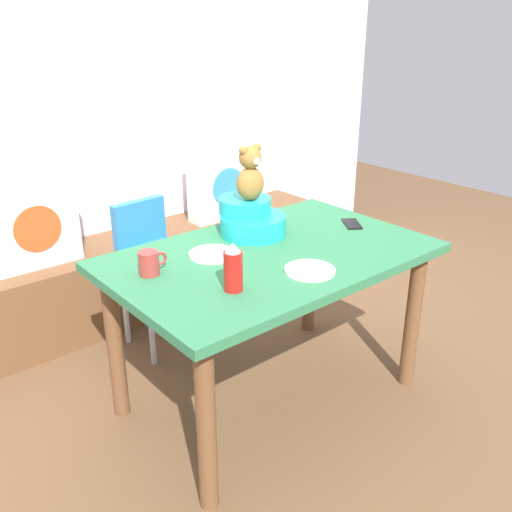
{
  "coord_description": "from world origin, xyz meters",
  "views": [
    {
      "loc": [
        -1.45,
        -1.64,
        1.65
      ],
      "look_at": [
        0.0,
        0.1,
        0.69
      ],
      "focal_mm": 39.2,
      "sensor_mm": 36.0,
      "label": 1
    }
  ],
  "objects_px": {
    "infant_seat_teal": "(250,218)",
    "teddy_bear": "(250,174)",
    "pillow_floral_right": "(222,184)",
    "coffee_mug": "(149,263)",
    "cell_phone": "(352,224)",
    "pillow_floral_left": "(33,225)",
    "dinner_plate_far": "(310,270)",
    "dining_table": "(271,274)",
    "book_stack": "(141,232)",
    "highchair": "(156,256)",
    "dinner_plate_near": "(213,254)",
    "ketchup_bottle": "(233,268)"
  },
  "relations": [
    {
      "from": "infant_seat_teal",
      "to": "teddy_bear",
      "type": "height_order",
      "value": "teddy_bear"
    },
    {
      "from": "pillow_floral_right",
      "to": "infant_seat_teal",
      "type": "bearing_deg",
      "value": -119.34
    },
    {
      "from": "coffee_mug",
      "to": "cell_phone",
      "type": "height_order",
      "value": "coffee_mug"
    },
    {
      "from": "pillow_floral_left",
      "to": "pillow_floral_right",
      "type": "height_order",
      "value": "same"
    },
    {
      "from": "infant_seat_teal",
      "to": "coffee_mug",
      "type": "bearing_deg",
      "value": -170.17
    },
    {
      "from": "coffee_mug",
      "to": "infant_seat_teal",
      "type": "bearing_deg",
      "value": 9.83
    },
    {
      "from": "dinner_plate_far",
      "to": "infant_seat_teal",
      "type": "bearing_deg",
      "value": 78.91
    },
    {
      "from": "pillow_floral_right",
      "to": "dining_table",
      "type": "xyz_separation_m",
      "value": [
        -0.6,
        -1.16,
        -0.04
      ]
    },
    {
      "from": "pillow_floral_left",
      "to": "book_stack",
      "type": "xyz_separation_m",
      "value": [
        0.62,
        0.02,
        -0.19
      ]
    },
    {
      "from": "pillow_floral_left",
      "to": "coffee_mug",
      "type": "distance_m",
      "value": 1.04
    },
    {
      "from": "dining_table",
      "to": "highchair",
      "type": "distance_m",
      "value": 0.77
    },
    {
      "from": "book_stack",
      "to": "dinner_plate_near",
      "type": "relative_size",
      "value": 1.0
    },
    {
      "from": "dining_table",
      "to": "book_stack",
      "type": "bearing_deg",
      "value": 89.25
    },
    {
      "from": "pillow_floral_left",
      "to": "dinner_plate_far",
      "type": "bearing_deg",
      "value": -67.33
    },
    {
      "from": "dinner_plate_far",
      "to": "pillow_floral_right",
      "type": "bearing_deg",
      "value": 66.4
    },
    {
      "from": "highchair",
      "to": "cell_phone",
      "type": "xyz_separation_m",
      "value": [
        0.67,
        -0.73,
        0.22
      ]
    },
    {
      "from": "dining_table",
      "to": "infant_seat_teal",
      "type": "relative_size",
      "value": 4.13
    },
    {
      "from": "dinner_plate_near",
      "to": "pillow_floral_right",
      "type": "bearing_deg",
      "value": 51.84
    },
    {
      "from": "pillow_floral_left",
      "to": "teddy_bear",
      "type": "bearing_deg",
      "value": -53.65
    },
    {
      "from": "infant_seat_teal",
      "to": "ketchup_bottle",
      "type": "height_order",
      "value": "ketchup_bottle"
    },
    {
      "from": "pillow_floral_right",
      "to": "highchair",
      "type": "relative_size",
      "value": 0.56
    },
    {
      "from": "dining_table",
      "to": "dinner_plate_far",
      "type": "height_order",
      "value": "dinner_plate_far"
    },
    {
      "from": "pillow_floral_right",
      "to": "coffee_mug",
      "type": "relative_size",
      "value": 3.67
    },
    {
      "from": "pillow_floral_left",
      "to": "dining_table",
      "type": "distance_m",
      "value": 1.31
    },
    {
      "from": "highchair",
      "to": "infant_seat_teal",
      "type": "bearing_deg",
      "value": -66.77
    },
    {
      "from": "pillow_floral_left",
      "to": "cell_phone",
      "type": "bearing_deg",
      "value": -45.51
    },
    {
      "from": "dining_table",
      "to": "dinner_plate_far",
      "type": "distance_m",
      "value": 0.27
    },
    {
      "from": "pillow_floral_right",
      "to": "book_stack",
      "type": "xyz_separation_m",
      "value": [
        -0.58,
        0.02,
        -0.19
      ]
    },
    {
      "from": "highchair",
      "to": "ketchup_bottle",
      "type": "distance_m",
      "value": 1.0
    },
    {
      "from": "dining_table",
      "to": "coffee_mug",
      "type": "height_order",
      "value": "coffee_mug"
    },
    {
      "from": "dinner_plate_near",
      "to": "dinner_plate_far",
      "type": "relative_size",
      "value": 1.0
    },
    {
      "from": "book_stack",
      "to": "dinner_plate_far",
      "type": "height_order",
      "value": "dinner_plate_far"
    },
    {
      "from": "highchair",
      "to": "dinner_plate_near",
      "type": "height_order",
      "value": "highchair"
    },
    {
      "from": "pillow_floral_left",
      "to": "dining_table",
      "type": "height_order",
      "value": "pillow_floral_left"
    },
    {
      "from": "dining_table",
      "to": "coffee_mug",
      "type": "xyz_separation_m",
      "value": [
        -0.51,
        0.13,
        0.15
      ]
    },
    {
      "from": "book_stack",
      "to": "dinner_plate_far",
      "type": "xyz_separation_m",
      "value": [
        -0.03,
        -1.43,
        0.26
      ]
    },
    {
      "from": "ketchup_bottle",
      "to": "cell_phone",
      "type": "relative_size",
      "value": 1.28
    },
    {
      "from": "book_stack",
      "to": "ketchup_bottle",
      "type": "xyz_separation_m",
      "value": [
        -0.36,
        -1.36,
        0.34
      ]
    },
    {
      "from": "pillow_floral_right",
      "to": "infant_seat_teal",
      "type": "xyz_separation_m",
      "value": [
        -0.52,
        -0.93,
        0.13
      ]
    },
    {
      "from": "book_stack",
      "to": "infant_seat_teal",
      "type": "xyz_separation_m",
      "value": [
        0.06,
        -0.95,
        0.32
      ]
    },
    {
      "from": "book_stack",
      "to": "ketchup_bottle",
      "type": "distance_m",
      "value": 1.45
    },
    {
      "from": "pillow_floral_left",
      "to": "cell_phone",
      "type": "xyz_separation_m",
      "value": [
        1.13,
        -1.15,
        0.06
      ]
    },
    {
      "from": "pillow_floral_left",
      "to": "dining_table",
      "type": "xyz_separation_m",
      "value": [
        0.6,
        -1.16,
        -0.04
      ]
    },
    {
      "from": "ketchup_bottle",
      "to": "dinner_plate_near",
      "type": "xyz_separation_m",
      "value": [
        0.13,
        0.31,
        -0.08
      ]
    },
    {
      "from": "pillow_floral_left",
      "to": "pillow_floral_right",
      "type": "bearing_deg",
      "value": 0.0
    },
    {
      "from": "teddy_bear",
      "to": "dinner_plate_near",
      "type": "distance_m",
      "value": 0.41
    },
    {
      "from": "coffee_mug",
      "to": "dinner_plate_near",
      "type": "height_order",
      "value": "coffee_mug"
    },
    {
      "from": "book_stack",
      "to": "teddy_bear",
      "type": "relative_size",
      "value": 0.8
    },
    {
      "from": "infant_seat_teal",
      "to": "dining_table",
      "type": "bearing_deg",
      "value": -108.55
    },
    {
      "from": "ketchup_bottle",
      "to": "pillow_floral_left",
      "type": "bearing_deg",
      "value": 100.98
    }
  ]
}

